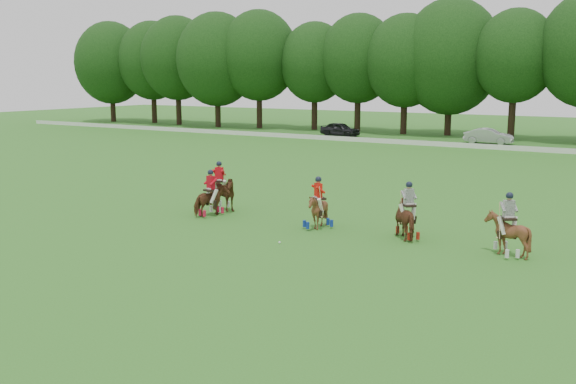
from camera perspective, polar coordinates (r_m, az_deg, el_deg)
The scene contains 11 objects.
ground at distance 24.31m, azimuth -5.77°, elevation -4.69°, with size 180.00×180.00×0.00m, color #327120.
tree_line at distance 68.24m, azimuth 19.82°, elevation 11.29°, with size 117.98×14.32×14.75m.
boundary_rail at distance 58.78m, azimuth 17.12°, elevation 3.89°, with size 120.00×0.10×0.44m, color white.
car_left at distance 68.68m, azimuth 4.65°, elevation 5.58°, with size 1.74×4.33×1.48m, color black.
car_mid at distance 63.29m, azimuth 17.40°, elevation 4.76°, with size 1.55×4.44×1.46m, color #ABACB1.
polo_red_a at distance 29.15m, azimuth -6.86°, elevation -0.69°, with size 1.14×1.78×2.12m.
polo_red_b at distance 30.22m, azimuth -6.11°, elevation -0.10°, with size 1.97×1.81×2.35m.
polo_red_c at distance 26.57m, azimuth 2.69°, elevation -1.64°, with size 1.76×1.78×2.20m.
polo_stripe_a at distance 25.40m, azimuth 10.62°, elevation -2.30°, with size 1.85×1.87×2.24m.
polo_stripe_b at distance 23.86m, azimuth 18.91°, elevation -3.47°, with size 1.82×1.86×2.27m.
polo_ball at distance 24.33m, azimuth -0.75°, elevation -4.51°, with size 0.09×0.09×0.09m, color white.
Camera 1 is at (14.20, -18.73, 6.22)m, focal length 40.00 mm.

